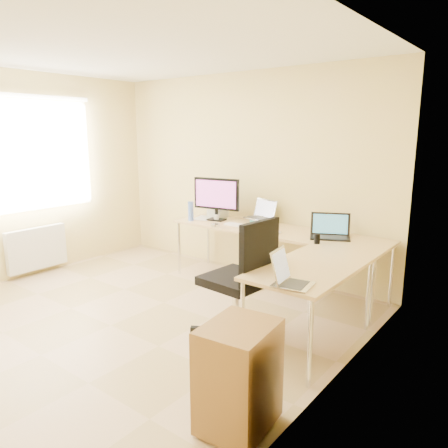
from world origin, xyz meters
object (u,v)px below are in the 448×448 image
Objects in this scene: laptop_center at (260,210)px; mug at (216,217)px; keyboard at (241,226)px; cabinet at (239,376)px; desk_main at (274,259)px; monitor at (216,199)px; office_chair at (236,285)px; water_bottle at (191,211)px; laptop_return at (294,272)px; desk_fan at (220,207)px; desk_return at (310,306)px; laptop_black at (330,226)px.

mug is at bearing -140.68° from laptop_center.
keyboard reaches higher than cabinet.
desk_main is 4.13× the size of monitor.
monitor is at bearing 138.71° from office_chair.
mug is 0.08× the size of office_chair.
water_bottle is 2.57m from laptop_return.
desk_main is 0.56m from keyboard.
mug is at bearing 125.09° from cabinet.
water_bottle is at bearing -134.93° from laptop_center.
desk_fan is 0.24× the size of office_chair.
laptop_center is at bearing 137.74° from desk_return.
mug is at bearing 151.95° from desk_return.
water_bottle is at bearing -141.67° from mug.
laptop_center is at bearing 114.34° from cabinet.
keyboard reaches higher than desk_main.
desk_return is 2.20m from monitor.
desk_main is 0.67m from laptop_center.
desk_main is 10.78× the size of water_bottle.
laptop_black reaches higher than laptop_return.
laptop_black is at bearing 0.32° from desk_main.
laptop_return reaches higher than keyboard.
water_bottle is at bearing -147.11° from monitor.
keyboard is at bearing 9.10° from water_bottle.
laptop_center reaches higher than water_bottle.
office_chair is at bearing -53.59° from desk_fan.
keyboard reaches higher than desk_return.
keyboard is (-1.09, -0.11, -0.12)m from laptop_black.
monitor reaches higher than mug.
desk_main is 6.36× the size of laptop_black.
desk_fan reaches higher than desk_main.
cabinet is (1.53, -2.16, -0.38)m from keyboard.
desk_main is 9.53× the size of desk_fan.
monitor is at bearing 154.68° from laptop_black.
mug is at bearing 155.28° from laptop_black.
water_bottle is 1.86m from office_chair.
laptop_return is at bearing -45.99° from desk_fan.
laptop_black reaches higher than desk_main.
laptop_center is at bearing -5.97° from desk_fan.
laptop_return is (1.49, -1.42, 0.10)m from keyboard.
desk_fan is at bearing -163.31° from laptop_center.
keyboard is 1.76× the size of water_bottle.
water_bottle reaches higher than desk_return.
office_chair reaches higher than desk_fan.
water_bottle is 0.45m from desk_fan.
desk_fan is at bearing 168.48° from desk_main.
keyboard is 0.64× the size of cabinet.
laptop_return reaches higher than desk_main.
monitor is at bearing -179.88° from desk_main.
water_bottle reaches higher than desk_main.
monitor is 0.26m from desk_fan.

